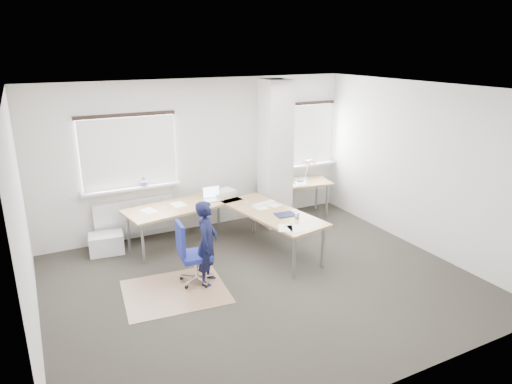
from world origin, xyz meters
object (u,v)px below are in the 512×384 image
person (207,243)px  desk_main (228,210)px  desk_side (295,184)px  task_chair (194,266)px

person → desk_main: bearing=-3.2°
desk_main → desk_side: 1.99m
desk_main → person: bearing=-138.0°
desk_side → task_chair: bearing=-138.5°
task_chair → desk_main: bearing=47.0°
desk_side → person: person is taller
desk_main → task_chair: bearing=-146.6°
desk_main → desk_side: (1.82, 0.79, -0.01)m
desk_main → task_chair: (-0.97, -0.91, -0.42)m
task_chair → person: bearing=-17.8°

